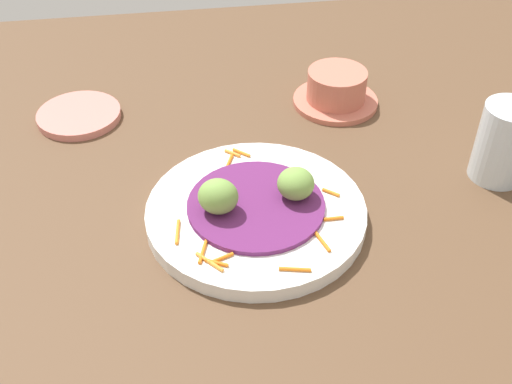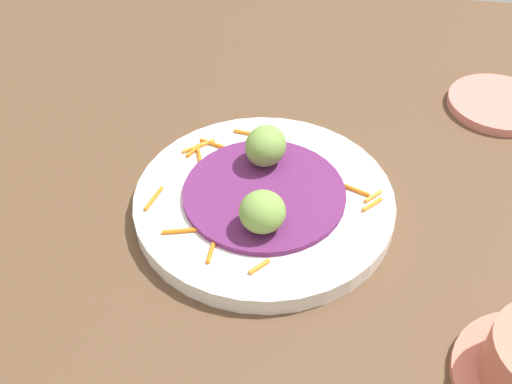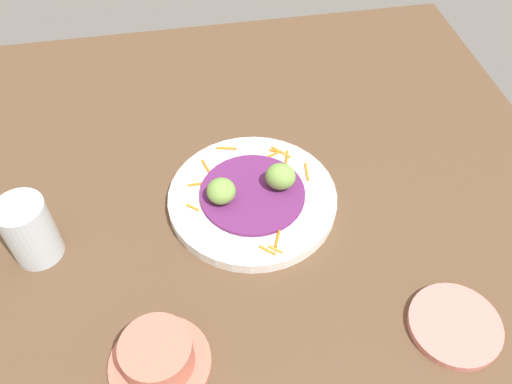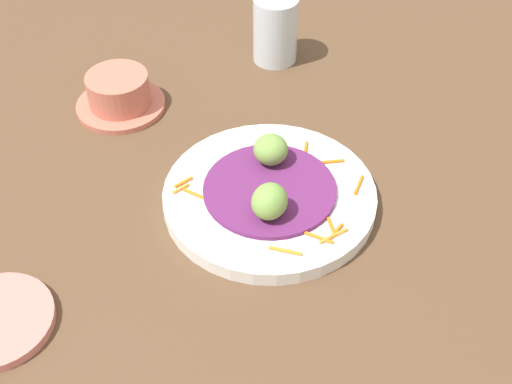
{
  "view_description": "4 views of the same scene",
  "coord_description": "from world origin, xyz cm",
  "px_view_note": "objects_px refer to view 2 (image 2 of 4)",
  "views": [
    {
      "loc": [
        -57.96,
        12.94,
        51.36
      ],
      "look_at": [
        -5.04,
        4.74,
        6.52
      ],
      "focal_mm": 44.04,
      "sensor_mm": 36.0,
      "label": 1
    },
    {
      "loc": [
        1.7,
        -37.3,
        44.34
      ],
      "look_at": [
        -5.16,
        3.46,
        5.31
      ],
      "focal_mm": 42.34,
      "sensor_mm": 36.0,
      "label": 2
    },
    {
      "loc": [
        46.66,
        -4.05,
        64.24
      ],
      "look_at": [
        -4.07,
        5.13,
        4.97
      ],
      "focal_mm": 37.27,
      "sensor_mm": 36.0,
      "label": 3
    },
    {
      "loc": [
        -11.66,
        60.96,
        59.01
      ],
      "look_at": [
        -3.21,
        6.57,
        5.32
      ],
      "focal_mm": 46.88,
      "sensor_mm": 36.0,
      "label": 4
    }
  ],
  "objects_px": {
    "guac_scoop_center": "(266,146)",
    "side_plate_small": "(498,104)",
    "main_plate": "(264,202)",
    "guac_scoop_left": "(263,209)"
  },
  "relations": [
    {
      "from": "guac_scoop_left",
      "to": "side_plate_small",
      "type": "bearing_deg",
      "value": 46.83
    },
    {
      "from": "side_plate_small",
      "to": "guac_scoop_left",
      "type": "bearing_deg",
      "value": -133.17
    },
    {
      "from": "guac_scoop_left",
      "to": "side_plate_small",
      "type": "height_order",
      "value": "guac_scoop_left"
    },
    {
      "from": "side_plate_small",
      "to": "guac_scoop_center",
      "type": "bearing_deg",
      "value": -145.8
    },
    {
      "from": "guac_scoop_left",
      "to": "main_plate",
      "type": "bearing_deg",
      "value": 97.34
    },
    {
      "from": "guac_scoop_left",
      "to": "guac_scoop_center",
      "type": "height_order",
      "value": "guac_scoop_center"
    },
    {
      "from": "guac_scoop_center",
      "to": "side_plate_small",
      "type": "height_order",
      "value": "guac_scoop_center"
    },
    {
      "from": "main_plate",
      "to": "side_plate_small",
      "type": "xyz_separation_m",
      "value": [
        0.25,
        0.22,
        -0.0
      ]
    },
    {
      "from": "guac_scoop_left",
      "to": "guac_scoop_center",
      "type": "relative_size",
      "value": 0.94
    },
    {
      "from": "main_plate",
      "to": "guac_scoop_left",
      "type": "bearing_deg",
      "value": -82.66
    }
  ]
}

